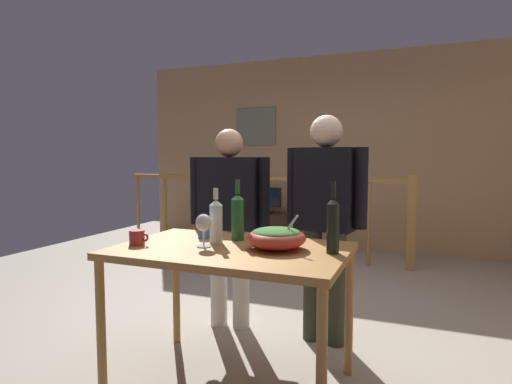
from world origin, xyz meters
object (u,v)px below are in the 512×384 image
at_px(flat_screen_tv, 266,198).
at_px(mug_blue, 204,231).
at_px(tv_console, 266,230).
at_px(wine_bottle_green, 238,216).
at_px(person_standing_left, 229,211).
at_px(framed_picture, 256,127).
at_px(person_standing_right, 325,210).
at_px(wine_bottle_dark, 333,224).
at_px(salad_bowl, 276,237).
at_px(wine_glass, 204,224).
at_px(stair_railing, 294,206).
at_px(wine_bottle_clear, 216,220).
at_px(mug_red, 137,237).
at_px(serving_table, 231,261).

height_order(flat_screen_tv, mug_blue, mug_blue).
bearing_deg(tv_console, wine_bottle_green, -72.57).
relative_size(tv_console, wine_bottle_green, 2.42).
relative_size(mug_blue, person_standing_left, 0.07).
xyz_separation_m(framed_picture, mug_blue, (1.14, -3.73, -0.93)).
distance_m(wine_bottle_green, person_standing_right, 0.70).
bearing_deg(wine_bottle_dark, salad_bowl, -177.89).
xyz_separation_m(wine_bottle_dark, wine_bottle_green, (-0.61, 0.14, -0.00)).
relative_size(flat_screen_tv, wine_glass, 2.47).
relative_size(person_standing_left, person_standing_right, 0.95).
relative_size(stair_railing, wine_bottle_clear, 12.14).
distance_m(framed_picture, mug_red, 4.24).
xyz_separation_m(serving_table, wine_bottle_clear, (-0.13, 0.07, 0.22)).
bearing_deg(person_standing_left, framed_picture, -79.79).
distance_m(flat_screen_tv, serving_table, 3.76).
distance_m(tv_console, mug_blue, 3.60).
relative_size(framed_picture, wine_bottle_clear, 1.98).
distance_m(wine_bottle_dark, person_standing_left, 1.16).
height_order(stair_railing, serving_table, stair_railing).
relative_size(framed_picture, person_standing_left, 0.42).
distance_m(serving_table, person_standing_left, 0.86).
bearing_deg(wine_bottle_green, person_standing_right, 53.20).
bearing_deg(mug_blue, wine_bottle_green, 7.38).
bearing_deg(flat_screen_tv, tv_console, 90.00).
bearing_deg(person_standing_right, stair_railing, -60.39).
xyz_separation_m(serving_table, mug_blue, (-0.27, 0.17, 0.13)).
xyz_separation_m(wine_glass, person_standing_right, (0.52, 0.81, 0.01)).
bearing_deg(person_standing_left, stair_railing, -94.12).
distance_m(flat_screen_tv, wine_bottle_dark, 3.91).
xyz_separation_m(wine_bottle_green, person_standing_right, (0.42, 0.56, -0.01)).
bearing_deg(wine_bottle_dark, stair_railing, 110.17).
xyz_separation_m(flat_screen_tv, person_standing_right, (1.49, -2.82, 0.22)).
bearing_deg(mug_red, stair_railing, 89.82).
height_order(wine_bottle_green, person_standing_left, person_standing_left).
height_order(stair_railing, wine_glass, stair_railing).
bearing_deg(wine_bottle_dark, serving_table, -173.46).
bearing_deg(salad_bowl, serving_table, -168.10).
distance_m(wine_glass, wine_bottle_dark, 0.72).
relative_size(tv_console, wine_bottle_clear, 2.77).
xyz_separation_m(mug_red, person_standing_left, (0.16, 0.90, 0.05)).
relative_size(wine_bottle_dark, mug_red, 3.07).
distance_m(tv_console, wine_glass, 3.86).
distance_m(mug_red, person_standing_left, 0.92).
relative_size(stair_railing, wine_bottle_green, 10.59).
bearing_deg(salad_bowl, wine_bottle_green, 153.61).
distance_m(wine_bottle_clear, person_standing_left, 0.74).
height_order(stair_railing, wine_bottle_dark, wine_bottle_dark).
bearing_deg(wine_glass, salad_bowl, 14.68).
xyz_separation_m(framed_picture, person_standing_right, (1.77, -3.14, -0.84)).
height_order(flat_screen_tv, wine_bottle_clear, wine_bottle_clear).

